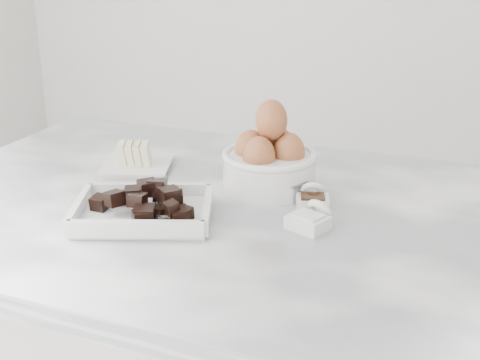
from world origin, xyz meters
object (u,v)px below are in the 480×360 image
(butter_plate, at_px, (136,160))
(salt_spoon, at_px, (311,219))
(honey_bowl, at_px, (287,186))
(zest_bowl, at_px, (167,216))
(vanilla_spoon, at_px, (312,199))
(egg_bowl, at_px, (269,160))
(chocolate_dish, at_px, (143,206))
(sugar_ramekin, at_px, (274,172))

(butter_plate, distance_m, salt_spoon, 0.44)
(honey_bowl, distance_m, zest_bowl, 0.25)
(zest_bowl, distance_m, vanilla_spoon, 0.26)
(honey_bowl, height_order, salt_spoon, salt_spoon)
(egg_bowl, height_order, salt_spoon, egg_bowl)
(chocolate_dish, height_order, zest_bowl, chocolate_dish)
(sugar_ramekin, relative_size, egg_bowl, 0.48)
(vanilla_spoon, bearing_deg, egg_bowl, 151.49)
(zest_bowl, height_order, vanilla_spoon, vanilla_spoon)
(chocolate_dish, distance_m, zest_bowl, 0.05)
(chocolate_dish, bearing_deg, salt_spoon, 15.88)
(zest_bowl, bearing_deg, butter_plate, 130.94)
(chocolate_dish, height_order, butter_plate, chocolate_dish)
(butter_plate, xyz_separation_m, salt_spoon, (0.41, -0.14, -0.00))
(butter_plate, bearing_deg, chocolate_dish, -56.58)
(zest_bowl, height_order, salt_spoon, salt_spoon)
(butter_plate, height_order, zest_bowl, butter_plate)
(sugar_ramekin, bearing_deg, butter_plate, -175.62)
(butter_plate, xyz_separation_m, sugar_ramekin, (0.29, 0.02, 0.01))
(chocolate_dish, distance_m, vanilla_spoon, 0.30)
(chocolate_dish, xyz_separation_m, salt_spoon, (0.27, 0.08, -0.01))
(sugar_ramekin, bearing_deg, vanilla_spoon, -36.07)
(zest_bowl, xyz_separation_m, vanilla_spoon, (0.20, 0.17, -0.00))
(egg_bowl, distance_m, zest_bowl, 0.25)
(salt_spoon, bearing_deg, zest_bowl, -160.33)
(chocolate_dish, bearing_deg, egg_bowl, 55.98)
(chocolate_dish, bearing_deg, sugar_ramekin, 57.37)
(sugar_ramekin, height_order, zest_bowl, sugar_ramekin)
(egg_bowl, height_order, vanilla_spoon, egg_bowl)
(sugar_ramekin, height_order, egg_bowl, egg_bowl)
(chocolate_dish, distance_m, salt_spoon, 0.28)
(vanilla_spoon, bearing_deg, zest_bowl, -140.74)
(sugar_ramekin, relative_size, zest_bowl, 1.25)
(egg_bowl, bearing_deg, butter_plate, -178.89)
(butter_plate, xyz_separation_m, egg_bowl, (0.29, 0.01, 0.04))
(egg_bowl, distance_m, vanilla_spoon, 0.12)
(chocolate_dish, relative_size, butter_plate, 1.62)
(butter_plate, bearing_deg, vanilla_spoon, -7.31)
(chocolate_dish, distance_m, butter_plate, 0.26)
(chocolate_dish, height_order, salt_spoon, chocolate_dish)
(sugar_ramekin, bearing_deg, chocolate_dish, -122.63)
(egg_bowl, relative_size, zest_bowl, 2.60)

